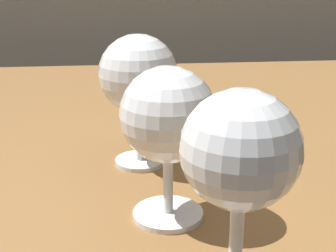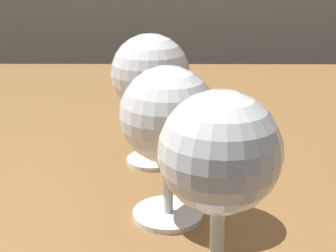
% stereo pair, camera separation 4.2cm
% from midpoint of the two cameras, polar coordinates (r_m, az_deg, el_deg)
% --- Properties ---
extents(dining_table, '(1.53, 0.91, 0.71)m').
position_cam_midpoint_polar(dining_table, '(0.68, 4.36, -6.89)').
color(dining_table, brown).
rests_on(dining_table, ground_plane).
extents(wine_glass_pinot, '(0.08, 0.08, 0.15)m').
position_cam_midpoint_polar(wine_glass_pinot, '(0.30, 4.50, -3.85)').
color(wine_glass_pinot, white).
rests_on(wine_glass_pinot, dining_table).
extents(wine_glass_cabernet, '(0.08, 0.08, 0.14)m').
position_cam_midpoint_polar(wine_glass_cabernet, '(0.41, -2.88, 0.94)').
color(wine_glass_cabernet, white).
rests_on(wine_glass_cabernet, dining_table).
extents(wine_glass_chardonnay, '(0.09, 0.09, 0.15)m').
position_cam_midpoint_polar(wine_glass_chardonnay, '(0.53, -5.77, 5.95)').
color(wine_glass_chardonnay, white).
rests_on(wine_glass_chardonnay, dining_table).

